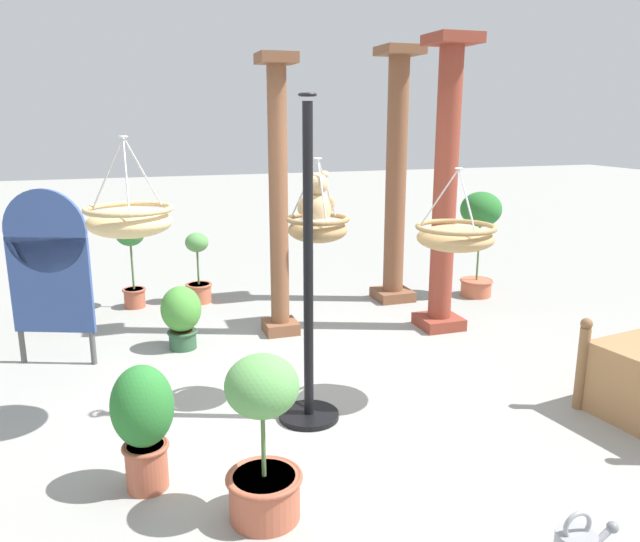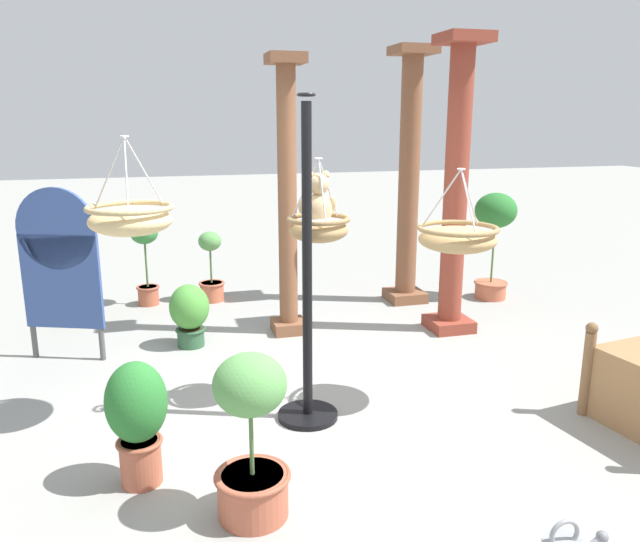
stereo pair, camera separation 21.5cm
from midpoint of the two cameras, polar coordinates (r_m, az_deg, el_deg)
name	(u,v)px [view 2 (the right image)]	position (r m, az deg, el deg)	size (l,w,h in m)	color
ground_plane	(321,413)	(4.72, 1.43, -13.03)	(40.00, 40.00, 0.00)	gray
display_pole_central	(307,327)	(4.38, 0.24, -5.26)	(0.44, 0.44, 2.30)	black
hanging_basket_with_teddy	(319,228)	(4.48, 1.24, 4.05)	(0.46, 0.46, 0.61)	#A37F51
teddy_bear	(318,203)	(4.48, 1.18, 6.32)	(0.28, 0.25, 0.41)	tan
hanging_basket_left_high	(130,218)	(4.28, -15.81, 4.70)	(0.58, 0.58, 0.66)	tan
hanging_basket_right_low	(457,237)	(4.56, 13.96, 3.03)	(0.59, 0.59, 0.60)	tan
greenhouse_pillar_left	(409,183)	(7.26, 9.08, 8.03)	(0.46, 0.46, 2.92)	brown
greenhouse_pillar_right	(287,205)	(6.07, -2.02, 6.16)	(0.35, 0.35, 2.73)	brown
greenhouse_pillar_far_back	(456,194)	(6.30, 13.42, 6.93)	(0.45, 0.45, 2.92)	brown
potted_plant_fern_front	(494,231)	(7.67, 16.65, 3.55)	(0.49, 0.49, 1.29)	#BC6042
potted_plant_flowering_red	(211,269)	(7.43, -9.25, 0.14)	(0.32, 0.32, 0.85)	#BC6042
potted_plant_tall_leafy	(190,313)	(6.00, -11.00, -3.81)	(0.38, 0.38, 0.61)	#2D5638
potted_plant_bushy_green	(137,416)	(3.84, -15.01, -12.85)	(0.36, 0.36, 0.78)	#AD563D
potted_plant_small_succulent	(75,297)	(7.13, -20.98, -2.31)	(0.48, 0.48, 0.52)	#AD563D
potted_plant_conical_shrub	(251,436)	(3.43, -4.54, -15.05)	(0.43, 0.43, 0.95)	#AD563D
potted_plant_trailing_ivy	(146,255)	(7.39, -15.07, 1.40)	(0.32, 0.32, 1.00)	#AD563D
display_sign_board	(59,260)	(5.85, -22.05, 0.91)	(0.69, 0.30, 1.57)	#334C8C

